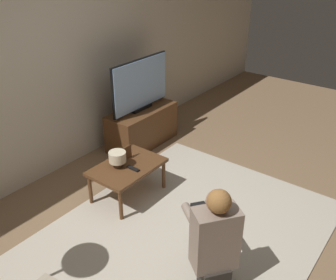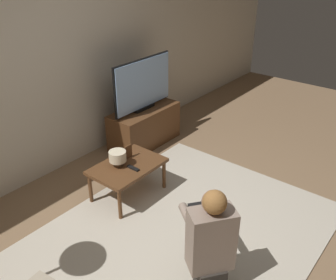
# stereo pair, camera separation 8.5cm
# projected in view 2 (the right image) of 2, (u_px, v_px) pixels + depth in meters

# --- Properties ---
(ground_plane) EXTENTS (10.00, 10.00, 0.00)m
(ground_plane) POSITION_uv_depth(u_px,v_px,m) (181.00, 236.00, 3.54)
(ground_plane) COLOR #896B4C
(wall_back) EXTENTS (10.00, 0.06, 2.60)m
(wall_back) POSITION_uv_depth(u_px,v_px,m) (39.00, 65.00, 4.00)
(wall_back) COLOR beige
(wall_back) RESTS_ON ground_plane
(rug) EXTENTS (2.89, 2.24, 0.02)m
(rug) POSITION_uv_depth(u_px,v_px,m) (181.00, 235.00, 3.54)
(rug) COLOR beige
(rug) RESTS_ON ground_plane
(tv_stand) EXTENTS (1.00, 0.44, 0.51)m
(tv_stand) POSITION_uv_depth(u_px,v_px,m) (145.00, 127.00, 5.06)
(tv_stand) COLOR brown
(tv_stand) RESTS_ON ground_plane
(tv) EXTENTS (1.01, 0.08, 0.68)m
(tv) POSITION_uv_depth(u_px,v_px,m) (143.00, 84.00, 4.78)
(tv) COLOR black
(tv) RESTS_ON tv_stand
(coffee_table) EXTENTS (0.76, 0.52, 0.39)m
(coffee_table) POSITION_uv_depth(u_px,v_px,m) (127.00, 168.00, 3.95)
(coffee_table) COLOR brown
(coffee_table) RESTS_ON ground_plane
(person_kneeling) EXTENTS (0.67, 0.78, 0.95)m
(person_kneeling) POSITION_uv_depth(u_px,v_px,m) (211.00, 246.00, 2.77)
(person_kneeling) COLOR #332D28
(person_kneeling) RESTS_ON rug
(picture_frame) EXTENTS (0.11, 0.01, 0.15)m
(picture_frame) POSITION_uv_depth(u_px,v_px,m) (128.00, 152.00, 4.03)
(picture_frame) COLOR brown
(picture_frame) RESTS_ON coffee_table
(table_lamp) EXTENTS (0.18, 0.18, 0.17)m
(table_lamp) POSITION_uv_depth(u_px,v_px,m) (118.00, 157.00, 3.87)
(table_lamp) COLOR #4C3823
(table_lamp) RESTS_ON coffee_table
(remote) EXTENTS (0.04, 0.15, 0.02)m
(remote) POSITION_uv_depth(u_px,v_px,m) (133.00, 168.00, 3.86)
(remote) COLOR black
(remote) RESTS_ON coffee_table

